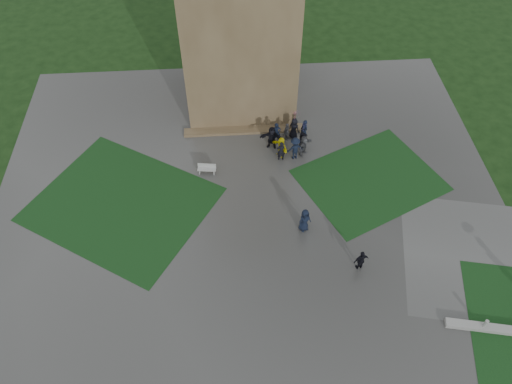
{
  "coord_description": "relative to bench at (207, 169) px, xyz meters",
  "views": [
    {
      "loc": [
        -1.0,
        -17.66,
        25.7
      ],
      "look_at": [
        0.45,
        3.43,
        1.2
      ],
      "focal_mm": 35.0,
      "sensor_mm": 36.0,
      "label": 1
    }
  ],
  "objects": [
    {
      "name": "ground",
      "position": [
        2.79,
        -6.51,
        -0.4
      ],
      "size": [
        120.0,
        120.0,
        0.0
      ],
      "primitive_type": "plane",
      "color": "black"
    },
    {
      "name": "lawn_inset_right",
      "position": [
        11.29,
        -1.51,
        -0.38
      ],
      "size": [
        11.12,
        10.15,
        0.01
      ],
      "primitive_type": "cube",
      "rotation": [
        0.0,
        0.0,
        0.44
      ],
      "color": "black",
      "rests_on": "plaza"
    },
    {
      "name": "lawn_inset_left",
      "position": [
        -5.71,
        -2.51,
        -0.38
      ],
      "size": [
        14.1,
        13.46,
        0.01
      ],
      "primitive_type": "cube",
      "rotation": [
        0.0,
        0.0,
        -0.56
      ],
      "color": "black",
      "rests_on": "plaza"
    },
    {
      "name": "tower_plinth",
      "position": [
        2.79,
        4.09,
        -0.27
      ],
      "size": [
        9.0,
        0.8,
        0.22
      ],
      "primitive_type": "cube",
      "color": "brown",
      "rests_on": "plaza"
    },
    {
      "name": "pedestrian_mid",
      "position": [
        6.13,
        -5.36,
        0.51
      ],
      "size": [
        1.05,
        0.94,
        1.79
      ],
      "primitive_type": "imported",
      "rotation": [
        0.0,
        0.0,
        0.5
      ],
      "color": "black",
      "rests_on": "plaza"
    },
    {
      "name": "visitor_cluster",
      "position": [
        6.08,
        2.0,
        0.61
      ],
      "size": [
        3.84,
        3.16,
        2.48
      ],
      "color": "black",
      "rests_on": "plaza"
    },
    {
      "name": "bench",
      "position": [
        0.0,
        0.0,
        0.0
      ],
      "size": [
        1.32,
        0.57,
        0.74
      ],
      "rotation": [
        0.0,
        0.0,
        -0.14
      ],
      "color": "#A7A7A3",
      "rests_on": "plaza"
    },
    {
      "name": "pedestrian_near",
      "position": [
        9.09,
        -8.48,
        0.42
      ],
      "size": [
        1.04,
        0.75,
        1.6
      ],
      "primitive_type": "imported",
      "rotation": [
        0.0,
        0.0,
        3.39
      ],
      "color": "black",
      "rests_on": "plaza"
    },
    {
      "name": "plaza",
      "position": [
        2.79,
        -4.51,
        -0.39
      ],
      "size": [
        34.0,
        34.0,
        0.02
      ],
      "primitive_type": "cube",
      "color": "#373735",
      "rests_on": "ground"
    }
  ]
}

